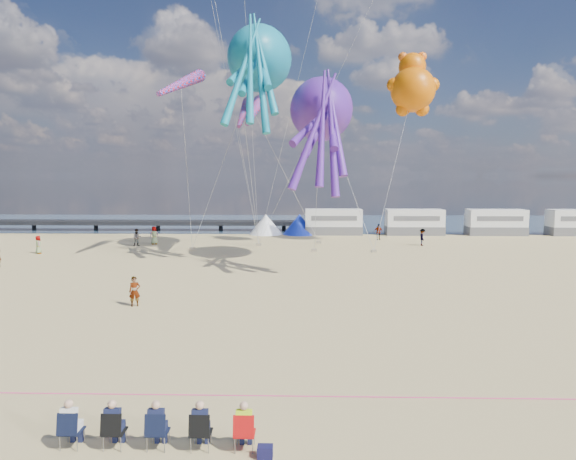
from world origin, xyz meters
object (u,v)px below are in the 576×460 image
at_px(sandbag_c, 374,251).
at_px(windsock_right, 243,114).
at_px(motorhome_0, 333,222).
at_px(tent_blue, 300,224).
at_px(cooler_purple, 115,428).
at_px(sandbag_b, 314,250).
at_px(tent_white, 266,224).
at_px(windsock_left, 181,84).
at_px(beachgoer_3, 378,232).
at_px(sandbag_a, 192,249).
at_px(beachgoer_0, 154,235).
at_px(sandbag_d, 319,242).
at_px(cooler_navy, 265,452).
at_px(kite_octopus_purple, 321,110).
at_px(standing_person, 135,291).
at_px(beachgoer_6, 38,245).
at_px(windsock_mid, 254,112).
at_px(kite_teddy_orange, 413,90).
at_px(spectator_row, 158,424).
at_px(kite_panda, 324,112).
at_px(beachgoer_1, 137,238).
at_px(kite_octopus_teal, 260,59).
at_px(motorhome_2, 496,222).
at_px(sandbag_e, 259,245).
at_px(motorhome_1, 414,222).
at_px(beachgoer_2, 422,237).

relative_size(sandbag_c, windsock_right, 0.09).
bearing_deg(motorhome_0, tent_blue, 180.00).
distance_m(cooler_purple, sandbag_b, 34.19).
height_order(tent_white, windsock_left, windsock_left).
height_order(beachgoer_3, sandbag_a, beachgoer_3).
bearing_deg(beachgoer_0, windsock_left, 90.73).
bearing_deg(motorhome_0, sandbag_d, -103.77).
xyz_separation_m(cooler_purple, beachgoer_3, (13.31, 42.50, 0.69)).
distance_m(tent_white, cooler_navy, 48.63).
bearing_deg(sandbag_b, kite_octopus_purple, -87.02).
height_order(cooler_purple, sandbag_c, cooler_purple).
height_order(standing_person, beachgoer_6, beachgoer_6).
distance_m(tent_white, windsock_mid, 21.51).
bearing_deg(sandbag_a, kite_teddy_orange, 7.24).
relative_size(cooler_navy, beachgoer_6, 0.24).
relative_size(sandbag_a, windsock_mid, 0.09).
bearing_deg(sandbag_b, spectator_row, -97.93).
relative_size(cooler_navy, kite_panda, 0.07).
distance_m(beachgoer_1, windsock_left, 16.70).
distance_m(cooler_purple, kite_teddy_orange, 42.86).
distance_m(kite_panda, windsock_mid, 9.91).
height_order(kite_panda, windsock_mid, kite_panda).
distance_m(tent_blue, windsock_right, 20.36).
distance_m(beachgoer_0, sandbag_b, 16.70).
xyz_separation_m(kite_octopus_purple, kite_panda, (0.60, 9.59, 0.95)).
bearing_deg(sandbag_b, kite_octopus_teal, -162.16).
relative_size(tent_white, cooler_purple, 10.00).
bearing_deg(beachgoer_0, standing_person, 74.87).
distance_m(motorhome_2, tent_blue, 23.00).
distance_m(beachgoer_0, sandbag_e, 10.71).
distance_m(windsock_mid, windsock_right, 2.30).
bearing_deg(windsock_mid, sandbag_a, 144.62).
bearing_deg(sandbag_e, beachgoer_3, 21.91).
xyz_separation_m(motorhome_1, kite_panda, (-11.18, -10.73, 11.39)).
bearing_deg(beachgoer_0, tent_white, -167.92).
distance_m(beachgoer_1, sandbag_b, 17.64).
relative_size(kite_panda, kite_teddy_orange, 0.76).
bearing_deg(sandbag_c, kite_teddy_orange, 43.90).
bearing_deg(tent_white, beachgoer_1, -138.28).
xyz_separation_m(tent_white, beachgoer_1, (-11.96, -10.67, -0.35)).
bearing_deg(beachgoer_6, cooler_navy, -179.34).
xyz_separation_m(tent_blue, beachgoer_6, (-23.17, -15.82, -0.40)).
bearing_deg(cooler_purple, motorhome_1, 68.96).
height_order(beachgoer_2, kite_panda, kite_panda).
bearing_deg(tent_white, sandbag_c, -52.78).
xyz_separation_m(tent_white, sandbag_d, (6.01, -8.13, -1.09)).
relative_size(beachgoer_3, windsock_mid, 0.30).
distance_m(beachgoer_2, sandbag_c, 7.15).
bearing_deg(kite_octopus_teal, kite_octopus_purple, -46.20).
xyz_separation_m(cooler_purple, kite_octopus_teal, (1.36, 32.10, 16.67)).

